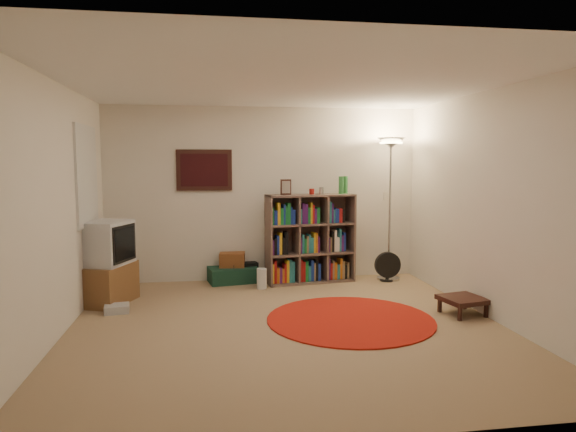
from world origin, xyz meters
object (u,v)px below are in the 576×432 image
Objects in this scene: bookshelf at (309,240)px; suitcase at (233,275)px; floor_fan at (387,267)px; side_table at (463,300)px; tv_stand at (107,264)px; floor_lamp at (391,162)px.

suitcase is (-1.08, 0.16, -0.50)m from bookshelf.
bookshelf is at bearing 173.41° from floor_fan.
side_table is (2.48, -1.99, 0.06)m from suitcase.
floor_fan is 0.82× the size of side_table.
suitcase is (1.56, 0.87, -0.38)m from tv_stand.
floor_fan is (1.13, -0.14, -0.39)m from bookshelf.
suitcase is (-2.26, 0.19, -1.60)m from floor_lamp.
floor_fan is (-0.05, -0.11, -1.49)m from floor_lamp.
suitcase is at bearing 163.85° from bookshelf.
floor_lamp is 1.50m from floor_fan.
tv_stand is 4.20m from side_table.
floor_lamp is at bearing 31.29° from tv_stand.
bookshelf is at bearing 178.52° from floor_lamp.
floor_lamp is at bearing -9.43° from bookshelf.
side_table is at bearing -80.28° from floor_fan.
floor_lamp reaches higher than suitcase.
side_table is (0.22, -1.80, -1.54)m from floor_lamp.
bookshelf is 2.91× the size of side_table.
floor_lamp is 2.78× the size of suitcase.
bookshelf is at bearing -18.44° from suitcase.
floor_lamp is 4.82× the size of floor_fan.
suitcase reaches higher than side_table.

